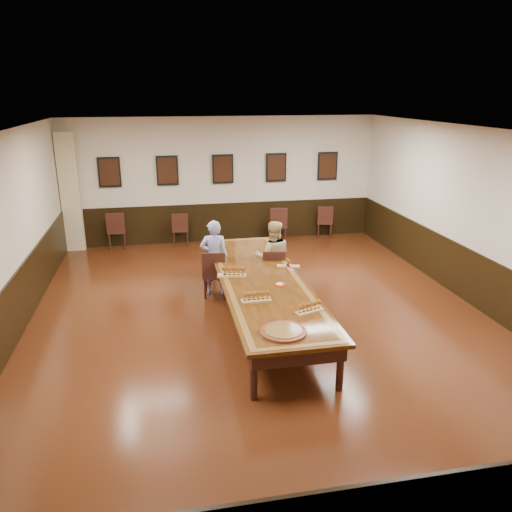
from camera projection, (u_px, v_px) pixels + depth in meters
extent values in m
cube|color=black|center=(261.00, 320.00, 8.72)|extent=(8.00, 10.00, 0.02)
cube|color=white|center=(262.00, 130.00, 7.71)|extent=(8.00, 10.00, 0.02)
cube|color=beige|center=(223.00, 180.00, 12.88)|extent=(8.00, 0.02, 3.20)
cube|color=beige|center=(404.00, 415.00, 3.54)|extent=(8.00, 0.02, 3.20)
cube|color=beige|center=(1.00, 244.00, 7.48)|extent=(0.02, 10.00, 3.20)
cube|color=beige|center=(481.00, 219.00, 8.94)|extent=(0.02, 10.00, 3.20)
imported|color=#475DB1|center=(214.00, 258.00, 9.59)|extent=(0.59, 0.44, 1.48)
imported|color=#CDB780|center=(273.00, 257.00, 9.70)|extent=(0.79, 0.66, 1.44)
cube|color=#FA537C|center=(290.00, 270.00, 8.91)|extent=(0.12, 0.14, 0.01)
cube|color=tan|center=(70.00, 193.00, 12.07)|extent=(0.45, 0.18, 2.90)
cube|color=black|center=(224.00, 222.00, 13.20)|extent=(7.98, 0.04, 1.00)
cube|color=black|center=(14.00, 311.00, 7.83)|extent=(0.04, 9.98, 1.00)
cube|color=black|center=(471.00, 277.00, 9.28)|extent=(0.04, 9.98, 1.00)
cube|color=#321908|center=(262.00, 281.00, 8.49)|extent=(1.40, 5.00, 0.06)
cube|color=olive|center=(262.00, 279.00, 8.48)|extent=(1.28, 4.88, 0.00)
cube|color=#321908|center=(262.00, 279.00, 8.48)|extent=(1.10, 4.70, 0.00)
cube|color=black|center=(262.00, 289.00, 8.53)|extent=(1.25, 4.85, 0.18)
cylinder|color=black|center=(254.00, 376.00, 6.34)|extent=(0.10, 0.10, 0.69)
cylinder|color=black|center=(340.00, 367.00, 6.55)|extent=(0.10, 0.10, 0.69)
cylinder|color=black|center=(213.00, 260.00, 10.66)|extent=(0.10, 0.10, 0.69)
cylinder|color=black|center=(266.00, 257.00, 10.87)|extent=(0.10, 0.10, 0.69)
cube|color=black|center=(109.00, 172.00, 12.21)|extent=(0.54, 0.03, 0.74)
cube|color=black|center=(109.00, 172.00, 12.20)|extent=(0.46, 0.01, 0.64)
cube|color=black|center=(167.00, 171.00, 12.47)|extent=(0.54, 0.03, 0.74)
cube|color=black|center=(167.00, 171.00, 12.45)|extent=(0.46, 0.01, 0.64)
cube|color=black|center=(223.00, 169.00, 12.72)|extent=(0.54, 0.03, 0.74)
cube|color=black|center=(223.00, 169.00, 12.70)|extent=(0.46, 0.01, 0.64)
cube|color=black|center=(276.00, 167.00, 12.97)|extent=(0.54, 0.03, 0.74)
cube|color=black|center=(276.00, 168.00, 12.96)|extent=(0.46, 0.01, 0.64)
cube|color=black|center=(327.00, 166.00, 13.23)|extent=(0.54, 0.03, 0.74)
cube|color=black|center=(328.00, 166.00, 13.21)|extent=(0.46, 0.01, 0.64)
cube|color=#AC8348|center=(232.00, 276.00, 8.59)|extent=(0.51, 0.24, 0.03)
cube|color=#AC8348|center=(288.00, 266.00, 9.06)|extent=(0.43, 0.24, 0.03)
cube|color=#AC8348|center=(256.00, 300.00, 7.57)|extent=(0.46, 0.15, 0.03)
cube|color=#AC8348|center=(309.00, 311.00, 7.20)|extent=(0.45, 0.27, 0.03)
cylinder|color=#B7300C|center=(280.00, 285.00, 8.21)|extent=(0.20, 0.20, 0.02)
cylinder|color=silver|center=(280.00, 284.00, 8.20)|extent=(0.11, 0.11, 0.01)
cylinder|color=#531D10|center=(283.00, 332.00, 6.57)|extent=(0.74, 0.74, 0.04)
cylinder|color=olive|center=(283.00, 330.00, 6.56)|extent=(0.59, 0.59, 0.01)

